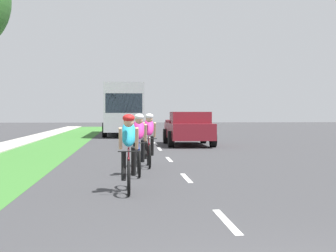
% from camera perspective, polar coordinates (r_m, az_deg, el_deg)
% --- Properties ---
extents(ground_plane, '(120.00, 120.00, 0.00)m').
position_cam_1_polar(ground_plane, '(24.03, -1.11, -2.35)').
color(ground_plane, '#38383A').
extents(grass_verge, '(2.87, 70.00, 0.01)m').
position_cam_1_polar(grass_verge, '(24.23, -12.92, -2.35)').
color(grass_verge, '#38722D').
rests_on(grass_verge, ground_plane).
extents(lane_markings_center, '(0.12, 52.71, 0.01)m').
position_cam_1_polar(lane_markings_center, '(28.01, -1.61, -1.80)').
color(lane_markings_center, white).
rests_on(lane_markings_center, ground_plane).
extents(cyclist_lead, '(0.42, 1.72, 1.58)m').
position_cam_1_polar(cyclist_lead, '(10.52, -4.33, -2.87)').
color(cyclist_lead, black).
rests_on(cyclist_lead, ground_plane).
extents(cyclist_trailing, '(0.42, 1.72, 1.58)m').
position_cam_1_polar(cyclist_trailing, '(13.33, -3.21, -1.95)').
color(cyclist_trailing, black).
rests_on(cyclist_trailing, ground_plane).
extents(cyclist_distant, '(0.42, 1.72, 1.58)m').
position_cam_1_polar(cyclist_distant, '(15.41, -2.10, -1.48)').
color(cyclist_distant, black).
rests_on(cyclist_distant, ground_plane).
extents(pickup_maroon, '(2.22, 5.10, 1.64)m').
position_cam_1_polar(pickup_maroon, '(25.46, 2.25, -0.27)').
color(pickup_maroon, maroon).
rests_on(pickup_maroon, ground_plane).
extents(bus_silver, '(2.78, 11.60, 3.48)m').
position_cam_1_polar(bus_silver, '(37.63, -4.82, 2.05)').
color(bus_silver, '#A5A8AD').
rests_on(bus_silver, ground_plane).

